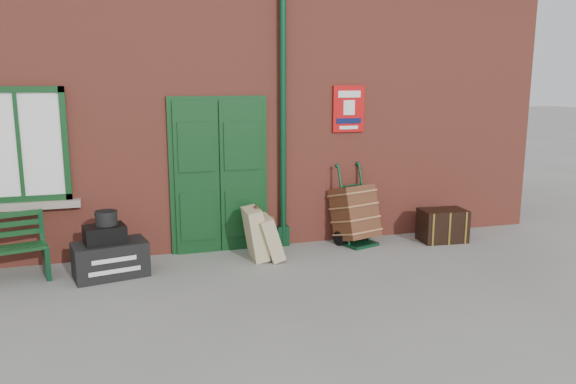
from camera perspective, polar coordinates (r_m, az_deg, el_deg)
name	(u,v)px	position (r m, az deg, el deg)	size (l,w,h in m)	color
ground	(265,281)	(7.12, -2.33, -9.05)	(80.00, 80.00, 0.00)	gray
station_building	(215,98)	(10.11, -7.46, 9.41)	(10.30, 4.30, 4.36)	#9F4333
houdini_trunk	(111,259)	(7.56, -17.58, -6.55)	(0.90, 0.50, 0.45)	black
strongbox	(105,234)	(7.47, -18.12, -4.10)	(0.50, 0.36, 0.23)	black
hatbox	(106,218)	(7.45, -17.98, -2.53)	(0.27, 0.27, 0.18)	black
suitcase_back	(255,233)	(7.88, -3.34, -4.23)	(0.20, 0.51, 0.71)	tan
suitcase_front	(270,238)	(7.84, -1.88, -4.67)	(0.18, 0.46, 0.61)	tan
porter_trolley	(355,214)	(8.65, 6.81, -2.22)	(0.75, 0.78, 1.21)	#0D341C
dark_trunk	(443,225)	(9.09, 15.43, -3.28)	(0.70, 0.45, 0.50)	black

